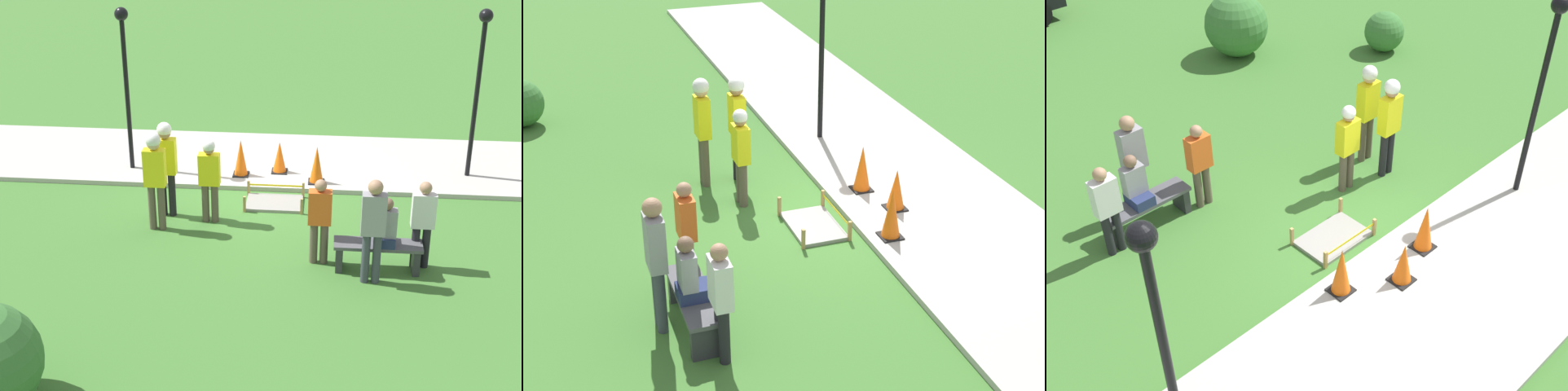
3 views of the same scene
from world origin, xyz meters
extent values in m
plane|color=#3D702D|center=(0.00, 0.00, 0.00)|extent=(60.00, 60.00, 0.00)
cube|color=#ADAAA3|center=(0.00, -1.55, 0.05)|extent=(28.00, 3.11, 0.10)
cube|color=gray|center=(-0.36, 0.60, 0.03)|extent=(1.13, 0.76, 0.06)
cube|color=tan|center=(-0.93, 0.22, 0.17)|extent=(0.05, 0.05, 0.33)
cube|color=tan|center=(0.20, 0.22, 0.17)|extent=(0.05, 0.05, 0.33)
cube|color=tan|center=(-0.93, 0.98, 0.17)|extent=(0.05, 0.05, 0.33)
cube|color=tan|center=(0.20, 0.98, 0.17)|extent=(0.05, 0.05, 0.33)
cube|color=yellow|center=(-0.36, 0.22, 0.25)|extent=(1.13, 0.00, 0.04)
cube|color=black|center=(-1.18, -0.35, 0.11)|extent=(0.34, 0.34, 0.02)
cone|color=orange|center=(-1.18, -0.35, 0.52)|extent=(0.29, 0.29, 0.78)
cube|color=black|center=(-0.36, -0.83, 0.11)|extent=(0.34, 0.34, 0.02)
cone|color=orange|center=(-0.36, -0.83, 0.46)|extent=(0.29, 0.29, 0.67)
cube|color=black|center=(0.45, -0.59, 0.11)|extent=(0.34, 0.34, 0.02)
cone|color=orange|center=(0.45, -0.59, 0.52)|extent=(0.29, 0.29, 0.79)
cube|color=#2D2D33|center=(-2.97, 2.99, 0.23)|extent=(0.12, 0.40, 0.46)
cube|color=#2D2D33|center=(-1.66, 2.99, 0.23)|extent=(0.12, 0.40, 0.46)
cube|color=#4C4C51|center=(-2.32, 2.99, 0.49)|extent=(1.51, 0.44, 0.06)
cube|color=navy|center=(-2.42, 2.99, 0.61)|extent=(0.34, 0.44, 0.18)
cube|color=gray|center=(-2.42, 3.07, 0.95)|extent=(0.36, 0.20, 0.50)
sphere|color=brown|center=(-2.42, 3.07, 1.30)|extent=(0.21, 0.21, 0.21)
cylinder|color=black|center=(1.59, 1.25, 0.45)|extent=(0.14, 0.14, 0.90)
cylinder|color=black|center=(1.77, 1.25, 0.45)|extent=(0.14, 0.14, 0.90)
cube|color=yellow|center=(1.68, 1.25, 1.25)|extent=(0.40, 0.22, 0.71)
sphere|color=#A37A5B|center=(1.68, 1.25, 1.73)|extent=(0.24, 0.24, 0.24)
sphere|color=white|center=(1.68, 1.25, 1.79)|extent=(0.28, 0.28, 0.28)
cylinder|color=brown|center=(1.67, 1.84, 0.45)|extent=(0.14, 0.14, 0.90)
cylinder|color=brown|center=(1.85, 1.84, 0.45)|extent=(0.14, 0.14, 0.90)
cube|color=yellow|center=(1.76, 1.84, 1.26)|extent=(0.40, 0.22, 0.71)
sphere|color=tan|center=(1.76, 1.84, 1.74)|extent=(0.24, 0.24, 0.24)
sphere|color=white|center=(1.76, 1.84, 1.81)|extent=(0.28, 0.28, 0.28)
cylinder|color=brown|center=(0.72, 1.43, 0.39)|extent=(0.14, 0.14, 0.78)
cylinder|color=brown|center=(0.90, 1.43, 0.39)|extent=(0.14, 0.14, 0.78)
cube|color=yellow|center=(0.81, 1.43, 1.09)|extent=(0.40, 0.22, 0.62)
sphere|color=#A37A5B|center=(0.81, 1.43, 1.51)|extent=(0.21, 0.21, 0.21)
sphere|color=white|center=(0.81, 1.43, 1.57)|extent=(0.24, 0.24, 0.24)
cylinder|color=brown|center=(-1.39, 2.83, 0.38)|extent=(0.14, 0.14, 0.77)
cylinder|color=brown|center=(-1.21, 2.83, 0.38)|extent=(0.14, 0.14, 0.77)
cube|color=#E55B1E|center=(-1.30, 2.83, 1.07)|extent=(0.40, 0.22, 0.61)
sphere|color=#A37A5B|center=(-1.30, 2.83, 1.48)|extent=(0.21, 0.21, 0.21)
cylinder|color=black|center=(-3.14, 2.82, 0.39)|extent=(0.14, 0.14, 0.78)
cylinder|color=black|center=(-2.96, 2.82, 0.39)|extent=(0.14, 0.14, 0.78)
cube|color=silver|center=(-3.05, 2.82, 1.09)|extent=(0.40, 0.22, 0.62)
sphere|color=#A37A5B|center=(-3.05, 2.82, 1.51)|extent=(0.21, 0.21, 0.21)
cylinder|color=#383D47|center=(-2.27, 3.41, 0.45)|extent=(0.14, 0.14, 0.91)
cylinder|color=#383D47|center=(-2.09, 3.41, 0.45)|extent=(0.14, 0.14, 0.91)
cube|color=gray|center=(-2.18, 3.41, 1.27)|extent=(0.40, 0.22, 0.72)
sphere|color=#A37A5B|center=(-2.18, 3.41, 1.75)|extent=(0.25, 0.25, 0.25)
cylinder|color=black|center=(2.88, -0.78, 1.74)|extent=(0.10, 0.10, 3.28)
sphere|color=black|center=(2.88, -0.78, 3.48)|extent=(0.28, 0.28, 0.28)
cylinder|color=black|center=(-4.41, -1.02, 1.77)|extent=(0.10, 0.10, 3.34)
sphere|color=black|center=(-4.41, -1.02, 3.54)|extent=(0.28, 0.28, 0.28)
sphere|color=#387033|center=(5.66, 4.75, 0.49)|extent=(0.98, 0.98, 0.98)
sphere|color=#387033|center=(2.90, 7.08, 0.77)|extent=(1.54, 1.54, 1.54)
camera|label=1|loc=(-1.41, 15.06, 7.09)|focal=55.00mm
camera|label=2|loc=(-10.70, 4.68, 6.22)|focal=55.00mm
camera|label=3|loc=(-6.23, -4.90, 7.11)|focal=45.00mm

